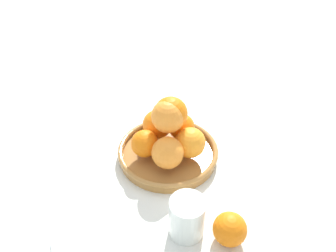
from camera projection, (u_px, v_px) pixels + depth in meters
The scene contains 5 objects.
ground_plane at pixel (168, 156), 0.85m from camera, with size 4.00×4.00×0.00m, color silver.
fruit_bowl at pixel (168, 152), 0.84m from camera, with size 0.26×0.26×0.03m.
orange_pile at pixel (169, 130), 0.79m from camera, with size 0.18×0.18×0.14m.
stray_orange at pixel (230, 229), 0.64m from camera, with size 0.07×0.07×0.07m, color orange.
drinking_glass at pixel (187, 217), 0.65m from camera, with size 0.07×0.07×0.09m, color silver.
Camera 1 is at (-0.53, 0.31, 0.59)m, focal length 35.00 mm.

